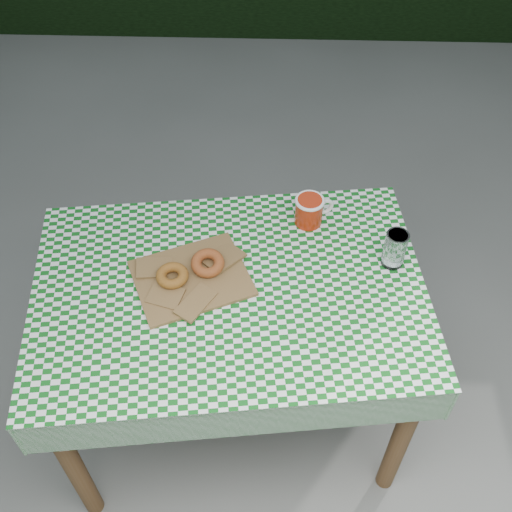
{
  "coord_description": "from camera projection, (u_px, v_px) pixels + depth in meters",
  "views": [
    {
      "loc": [
        0.17,
        -0.98,
        2.21
      ],
      "look_at": [
        0.13,
        0.25,
        0.79
      ],
      "focal_mm": 43.91,
      "sensor_mm": 36.0,
      "label": 1
    }
  ],
  "objects": [
    {
      "name": "ground",
      "position": [
        218.0,
        445.0,
        2.31
      ],
      "size": [
        60.0,
        60.0,
        0.0
      ],
      "primitive_type": "plane",
      "color": "#575752",
      "rests_on": "ground"
    },
    {
      "name": "tablecloth",
      "position": [
        229.0,
        290.0,
        1.84
      ],
      "size": [
        1.24,
        0.91,
        0.01
      ],
      "primitive_type": "cube",
      "rotation": [
        0.0,
        0.0,
        0.12
      ],
      "color": "#0D5616",
      "rests_on": "table"
    },
    {
      "name": "table",
      "position": [
        233.0,
        358.0,
        2.12
      ],
      "size": [
        1.22,
        0.89,
        0.75
      ],
      "primitive_type": "cube",
      "rotation": [
        0.0,
        0.0,
        0.12
      ],
      "color": "brown",
      "rests_on": "ground"
    },
    {
      "name": "paper_bag",
      "position": [
        191.0,
        277.0,
        1.85
      ],
      "size": [
        0.4,
        0.37,
        0.02
      ],
      "primitive_type": "cube",
      "rotation": [
        0.0,
        0.0,
        0.41
      ],
      "color": "brown",
      "rests_on": "tablecloth"
    },
    {
      "name": "bagel_front",
      "position": [
        172.0,
        276.0,
        1.83
      ],
      "size": [
        0.13,
        0.13,
        0.03
      ],
      "primitive_type": "torus",
      "rotation": [
        0.0,
        0.0,
        0.52
      ],
      "color": "#9A651F",
      "rests_on": "paper_bag"
    },
    {
      "name": "drinking_glass",
      "position": [
        395.0,
        249.0,
        1.86
      ],
      "size": [
        0.07,
        0.07,
        0.12
      ],
      "primitive_type": "cylinder",
      "rotation": [
        0.0,
        0.0,
        0.06
      ],
      "color": "silver",
      "rests_on": "tablecloth"
    },
    {
      "name": "coffee_mug",
      "position": [
        309.0,
        211.0,
        1.98
      ],
      "size": [
        0.23,
        0.23,
        0.1
      ],
      "primitive_type": null,
      "rotation": [
        0.0,
        0.0,
        0.37
      ],
      "color": "#A4230A",
      "rests_on": "tablecloth"
    },
    {
      "name": "bagel_back",
      "position": [
        208.0,
        263.0,
        1.86
      ],
      "size": [
        0.1,
        0.1,
        0.03
      ],
      "primitive_type": "torus",
      "rotation": [
        0.0,
        0.0,
        0.01
      ],
      "color": "#974C1F",
      "rests_on": "paper_bag"
    }
  ]
}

